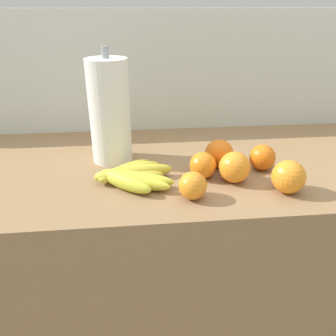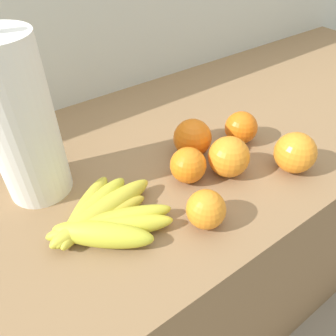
{
  "view_description": "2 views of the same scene",
  "coord_description": "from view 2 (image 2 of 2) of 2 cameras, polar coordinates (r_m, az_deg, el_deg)",
  "views": [
    {
      "loc": [
        -0.22,
        -0.9,
        1.31
      ],
      "look_at": [
        -0.14,
        -0.12,
        0.93
      ],
      "focal_mm": 36.6,
      "sensor_mm": 36.0,
      "label": 1
    },
    {
      "loc": [
        -0.36,
        -0.47,
        1.33
      ],
      "look_at": [
        -0.09,
        -0.1,
        0.94
      ],
      "focal_mm": 35.08,
      "sensor_mm": 36.0,
      "label": 2
    }
  ],
  "objects": [
    {
      "name": "orange_center",
      "position": [
        0.75,
        12.58,
        6.86
      ],
      "size": [
        0.07,
        0.07,
        0.07
      ],
      "primitive_type": "sphere",
      "color": "orange",
      "rests_on": "counter"
    },
    {
      "name": "orange_back_right",
      "position": [
        0.7,
        21.22,
        2.49
      ],
      "size": [
        0.08,
        0.08,
        0.08
      ],
      "primitive_type": "sphere",
      "color": "orange",
      "rests_on": "counter"
    },
    {
      "name": "paper_towel_roll",
      "position": [
        0.59,
        -24.28,
        7.08
      ],
      "size": [
        0.11,
        0.11,
        0.32
      ],
      "color": "white",
      "rests_on": "counter"
    },
    {
      "name": "wall_back",
      "position": [
        1.11,
        -8.97,
        2.36
      ],
      "size": [
        2.34,
        0.06,
        1.3
      ],
      "primitive_type": "cube",
      "color": "silver",
      "rests_on": "ground"
    },
    {
      "name": "ground_plane",
      "position": [
        1.46,
        0.91,
        -25.29
      ],
      "size": [
        6.0,
        6.0,
        0.0
      ],
      "primitive_type": "plane",
      "color": "gray"
    },
    {
      "name": "orange_right",
      "position": [
        0.69,
        4.28,
        5.22
      ],
      "size": [
        0.08,
        0.08,
        0.08
      ],
      "primitive_type": "sphere",
      "color": "orange",
      "rests_on": "counter"
    },
    {
      "name": "counter",
      "position": [
        1.07,
        1.16,
        -15.6
      ],
      "size": [
        1.94,
        0.61,
        0.89
      ],
      "primitive_type": "cube",
      "color": "olive",
      "rests_on": "ground"
    },
    {
      "name": "orange_far_right",
      "position": [
        0.55,
        6.62,
        -7.15
      ],
      "size": [
        0.07,
        0.07,
        0.07
      ],
      "primitive_type": "sphere",
      "color": "orange",
      "rests_on": "counter"
    },
    {
      "name": "banana_bunch",
      "position": [
        0.56,
        -11.43,
        -8.72
      ],
      "size": [
        0.21,
        0.21,
        0.04
      ],
      "color": "gold",
      "rests_on": "counter"
    },
    {
      "name": "orange_front",
      "position": [
        0.65,
        10.52,
        1.94
      ],
      "size": [
        0.08,
        0.08,
        0.08
      ],
      "primitive_type": "sphere",
      "color": "orange",
      "rests_on": "counter"
    },
    {
      "name": "orange_back_left",
      "position": [
        0.63,
        3.51,
        0.49
      ],
      "size": [
        0.07,
        0.07,
        0.07
      ],
      "primitive_type": "sphere",
      "color": "orange",
      "rests_on": "counter"
    }
  ]
}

